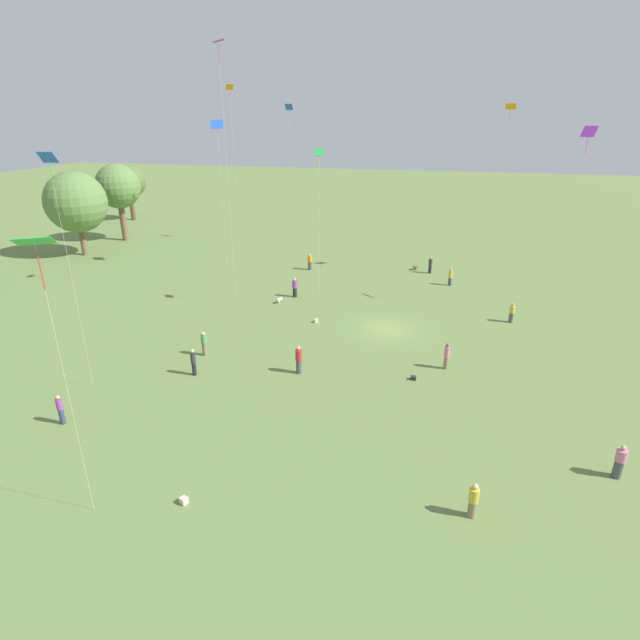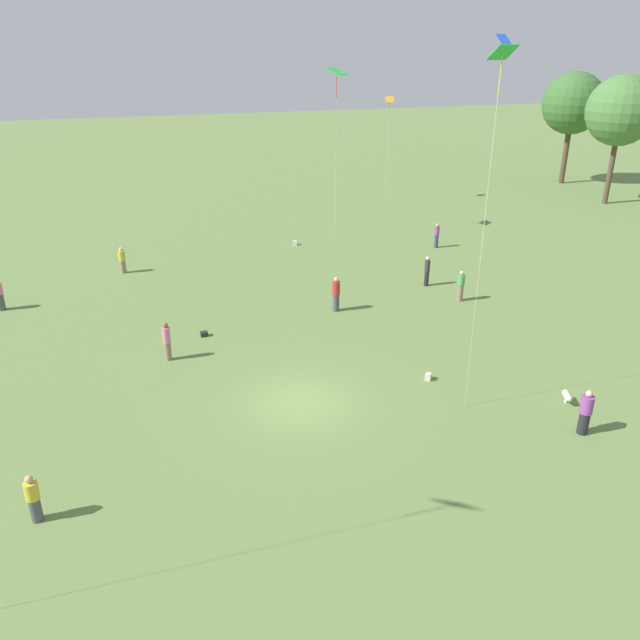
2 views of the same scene
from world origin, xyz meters
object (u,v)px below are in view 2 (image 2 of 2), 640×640
at_px(kite_9, 500,78).
at_px(picnic_bag_1, 295,243).
at_px(person_7, 586,413).
at_px(kite_7, 337,76).
at_px(person_4, 427,271).
at_px(picnic_bag_0, 428,377).
at_px(picnic_bag_2, 204,334).
at_px(dog_1, 567,397).
at_px(kite_0, 390,105).
at_px(person_5, 461,286).
at_px(person_8, 122,260).
at_px(kite_6, 502,53).
at_px(person_6, 167,341).
at_px(person_2, 336,294).
at_px(person_10, 33,499).
at_px(person_9, 437,235).

relative_size(kite_9, picnic_bag_1, 33.05).
distance_m(person_7, kite_7, 29.37).
relative_size(person_4, picnic_bag_0, 5.04).
xyz_separation_m(person_4, picnic_bag_2, (2.62, -13.65, -0.80)).
height_order(dog_1, picnic_bag_0, dog_1).
distance_m(person_4, picnic_bag_0, 11.63).
distance_m(kite_9, picnic_bag_2, 17.72).
bearing_deg(kite_0, person_4, -46.03).
bearing_deg(person_5, person_8, -18.16).
xyz_separation_m(kite_6, picnic_bag_0, (12.92, -10.96, -12.52)).
bearing_deg(dog_1, picnic_bag_2, -16.94).
distance_m(person_6, picnic_bag_0, 11.61).
relative_size(person_8, kite_9, 0.13).
bearing_deg(person_7, kite_0, 15.06).
relative_size(person_8, kite_7, 0.14).
bearing_deg(picnic_bag_0, person_8, -149.00).
bearing_deg(picnic_bag_2, person_7, 41.39).
bearing_deg(kite_6, picnic_bag_2, -132.83).
bearing_deg(person_6, dog_1, -38.87).
bearing_deg(person_2, person_10, 41.88).
xyz_separation_m(kite_6, picnic_bag_2, (5.32, -19.13, -12.56)).
height_order(kite_9, picnic_bag_0, kite_9).
height_order(person_6, dog_1, person_6).
bearing_deg(dog_1, person_8, -30.11).
bearing_deg(person_7, picnic_bag_0, 60.85).
distance_m(picnic_bag_0, picnic_bag_2, 11.16).
height_order(person_8, picnic_bag_1, person_8).
bearing_deg(person_10, person_7, 92.26).
height_order(person_5, picnic_bag_1, person_5).
height_order(person_5, person_7, person_7).
bearing_deg(person_8, person_7, 86.29).
relative_size(person_9, kite_9, 0.13).
height_order(person_8, kite_0, kite_0).
distance_m(person_5, person_10, 23.99).
xyz_separation_m(person_4, person_7, (15.67, -2.15, -0.05)).
bearing_deg(person_5, kite_0, -90.73).
distance_m(person_8, kite_7, 18.94).
distance_m(person_7, kite_0, 38.31).
bearing_deg(dog_1, picnic_bag_0, -15.24).
height_order(person_5, person_6, person_6).
bearing_deg(picnic_bag_2, person_8, -164.52).
bearing_deg(kite_9, picnic_bag_0, -41.11).
bearing_deg(person_7, person_8, 60.49).
relative_size(person_4, person_6, 0.99).
bearing_deg(person_7, person_9, 12.98).
bearing_deg(person_6, kite_6, 12.94).
bearing_deg(person_4, kite_0, 117.45).
height_order(person_2, picnic_bag_2, person_2).
height_order(person_4, person_5, person_4).
bearing_deg(person_4, person_2, -118.01).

